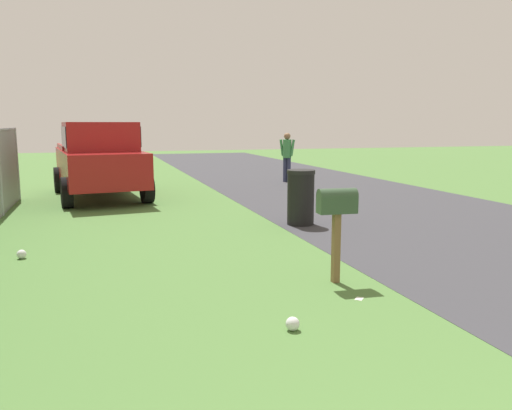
{
  "coord_description": "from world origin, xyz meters",
  "views": [
    {
      "loc": [
        0.23,
        2.26,
        2.04
      ],
      "look_at": [
        5.83,
        0.55,
        1.12
      ],
      "focal_mm": 36.1,
      "sensor_mm": 36.0,
      "label": 1
    }
  ],
  "objects_px": {
    "mailbox": "(337,208)",
    "trash_bin": "(301,197)",
    "pedestrian": "(287,154)",
    "pickup_truck": "(99,158)"
  },
  "relations": [
    {
      "from": "mailbox",
      "to": "trash_bin",
      "type": "relative_size",
      "value": 1.1
    },
    {
      "from": "pedestrian",
      "to": "mailbox",
      "type": "bearing_deg",
      "value": 23.19
    },
    {
      "from": "pedestrian",
      "to": "pickup_truck",
      "type": "bearing_deg",
      "value": -29.95
    },
    {
      "from": "pickup_truck",
      "to": "trash_bin",
      "type": "bearing_deg",
      "value": 29.81
    },
    {
      "from": "trash_bin",
      "to": "pickup_truck",
      "type": "bearing_deg",
      "value": 36.81
    },
    {
      "from": "pickup_truck",
      "to": "trash_bin",
      "type": "distance_m",
      "value": 6.51
    },
    {
      "from": "mailbox",
      "to": "pedestrian",
      "type": "distance_m",
      "value": 11.74
    },
    {
      "from": "pickup_truck",
      "to": "trash_bin",
      "type": "relative_size",
      "value": 4.5
    },
    {
      "from": "trash_bin",
      "to": "pedestrian",
      "type": "xyz_separation_m",
      "value": [
        7.45,
        -2.47,
        0.44
      ]
    },
    {
      "from": "mailbox",
      "to": "trash_bin",
      "type": "height_order",
      "value": "mailbox"
    }
  ]
}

